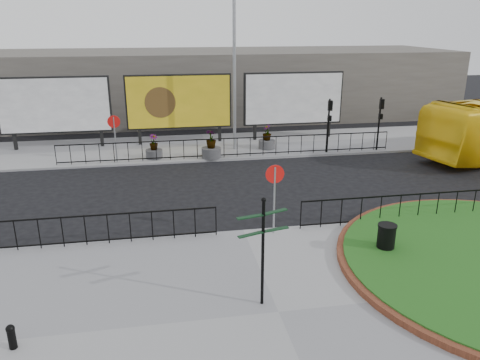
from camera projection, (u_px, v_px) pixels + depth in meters
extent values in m
plane|color=black|center=(243.00, 233.00, 16.57)|extent=(90.00, 90.00, 0.00)
cube|color=gray|center=(278.00, 314.00, 11.89)|extent=(30.00, 10.00, 0.12)
cube|color=gray|center=(207.00, 147.00, 27.74)|extent=(44.00, 6.00, 0.12)
cylinder|color=gray|center=(115.00, 140.00, 24.09)|extent=(0.07, 0.07, 2.40)
cylinder|color=red|center=(114.00, 122.00, 23.79)|extent=(0.64, 0.03, 0.64)
cylinder|color=white|center=(114.00, 122.00, 23.81)|extent=(0.50, 0.03, 0.50)
cylinder|color=gray|center=(274.00, 201.00, 15.94)|extent=(0.07, 0.07, 2.40)
cylinder|color=red|center=(275.00, 174.00, 15.63)|extent=(0.64, 0.03, 0.64)
cylinder|color=white|center=(275.00, 174.00, 15.65)|extent=(0.50, 0.03, 0.50)
cube|color=black|center=(15.00, 141.00, 26.71)|extent=(0.18, 0.18, 1.00)
cube|color=black|center=(102.00, 138.00, 27.50)|extent=(0.18, 0.18, 1.00)
cube|color=black|center=(55.00, 105.00, 26.46)|extent=(6.20, 0.25, 3.20)
cube|color=white|center=(54.00, 105.00, 26.31)|extent=(6.00, 0.06, 3.00)
cube|color=black|center=(140.00, 136.00, 27.86)|extent=(0.18, 0.18, 1.00)
cube|color=black|center=(220.00, 133.00, 28.64)|extent=(0.18, 0.18, 1.00)
cube|color=black|center=(179.00, 102.00, 27.60)|extent=(6.20, 0.25, 3.20)
cube|color=gold|center=(179.00, 102.00, 27.46)|extent=(6.00, 0.06, 3.00)
cube|color=black|center=(255.00, 132.00, 29.00)|extent=(0.18, 0.18, 1.00)
cube|color=black|center=(328.00, 129.00, 29.79)|extent=(0.18, 0.18, 1.00)
cube|color=black|center=(293.00, 98.00, 28.75)|extent=(6.20, 0.25, 3.20)
cube|color=white|center=(294.00, 99.00, 28.60)|extent=(6.00, 0.06, 3.00)
cylinder|color=gray|center=(234.00, 69.00, 25.59)|extent=(0.18, 0.18, 9.00)
cylinder|color=black|center=(328.00, 126.00, 25.88)|extent=(0.10, 0.10, 3.00)
cube|color=black|center=(330.00, 106.00, 25.40)|extent=(0.22, 0.18, 0.55)
cube|color=black|center=(329.00, 118.00, 25.62)|extent=(0.20, 0.16, 0.30)
cylinder|color=black|center=(379.00, 124.00, 26.37)|extent=(0.10, 0.10, 3.00)
cube|color=black|center=(382.00, 104.00, 25.89)|extent=(0.22, 0.18, 0.55)
cube|color=black|center=(381.00, 117.00, 26.11)|extent=(0.20, 0.16, 0.30)
cube|color=#605A54|center=(193.00, 84.00, 36.28)|extent=(40.00, 10.00, 5.00)
cylinder|color=black|center=(263.00, 254.00, 11.77)|extent=(0.08, 0.08, 2.86)
sphere|color=black|center=(264.00, 200.00, 11.29)|extent=(0.13, 0.13, 0.13)
cube|color=black|center=(250.00, 217.00, 11.29)|extent=(0.68, 0.27, 0.03)
cube|color=black|center=(275.00, 212.00, 11.59)|extent=(0.67, 0.36, 0.03)
cube|color=black|center=(251.00, 235.00, 11.41)|extent=(0.68, 0.33, 0.03)
cube|color=black|center=(276.00, 229.00, 11.70)|extent=(0.68, 0.27, 0.03)
cylinder|color=black|center=(12.00, 339.00, 10.48)|extent=(0.18, 0.18, 0.49)
sphere|color=black|center=(10.00, 329.00, 10.40)|extent=(0.20, 0.20, 0.20)
cylinder|color=black|center=(386.00, 240.00, 14.72)|extent=(0.56, 0.56, 0.93)
cylinder|color=black|center=(388.00, 226.00, 14.56)|extent=(0.60, 0.60, 0.06)
cylinder|color=#4C4C4F|center=(154.00, 154.00, 25.15)|extent=(0.89, 0.89, 0.46)
imported|color=#225115|center=(153.00, 142.00, 24.94)|extent=(0.65, 0.65, 0.84)
cylinder|color=#4C4C4F|center=(211.00, 153.00, 25.20)|extent=(1.05, 1.05, 0.55)
imported|color=#225115|center=(211.00, 139.00, 24.96)|extent=(0.75, 0.75, 0.99)
cylinder|color=#4C4C4F|center=(267.00, 144.00, 27.07)|extent=(0.94, 0.94, 0.49)
imported|color=#225115|center=(267.00, 132.00, 26.84)|extent=(0.54, 0.54, 0.90)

